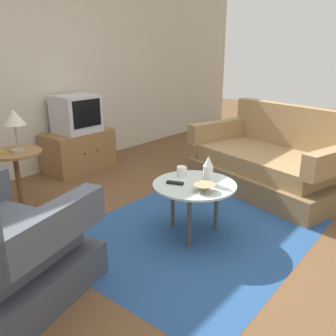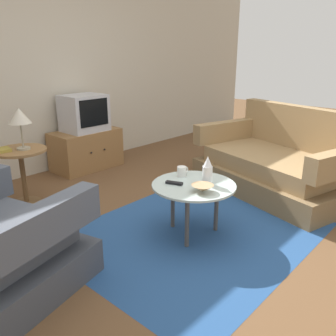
# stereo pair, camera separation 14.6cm
# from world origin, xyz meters

# --- Properties ---
(ground_plane) EXTENTS (16.00, 16.00, 0.00)m
(ground_plane) POSITION_xyz_m (0.00, 0.00, 0.00)
(ground_plane) COLOR brown
(back_wall) EXTENTS (9.00, 0.12, 2.70)m
(back_wall) POSITION_xyz_m (0.00, 2.51, 1.35)
(back_wall) COLOR #BCB29E
(back_wall) RESTS_ON ground
(area_rug) EXTENTS (2.08, 1.74, 0.00)m
(area_rug) POSITION_xyz_m (-0.07, -0.01, 0.00)
(area_rug) COLOR navy
(area_rug) RESTS_ON ground
(couch) EXTENTS (1.41, 1.92, 0.90)m
(couch) POSITION_xyz_m (1.38, -0.08, 0.29)
(couch) COLOR brown
(couch) RESTS_ON ground
(coffee_table) EXTENTS (0.69, 0.69, 0.46)m
(coffee_table) POSITION_xyz_m (-0.08, -0.01, 0.41)
(coffee_table) COLOR #B2C6C1
(coffee_table) RESTS_ON ground
(side_table) EXTENTS (0.51, 0.51, 0.58)m
(side_table) POSITION_xyz_m (-0.72, 1.66, 0.42)
(side_table) COLOR olive
(side_table) RESTS_ON ground
(tv_stand) EXTENTS (0.87, 0.51, 0.51)m
(tv_stand) POSITION_xyz_m (0.41, 2.16, 0.25)
(tv_stand) COLOR olive
(tv_stand) RESTS_ON ground
(television) EXTENTS (0.52, 0.44, 0.46)m
(television) POSITION_xyz_m (0.41, 2.15, 0.74)
(television) COLOR #B7B7BC
(television) RESTS_ON tv_stand
(table_lamp) EXTENTS (0.21, 0.21, 0.41)m
(table_lamp) POSITION_xyz_m (-0.69, 1.63, 0.89)
(table_lamp) COLOR #9E937A
(table_lamp) RESTS_ON side_table
(vase) EXTENTS (0.08, 0.08, 0.24)m
(vase) POSITION_xyz_m (0.00, -0.09, 0.57)
(vase) COLOR white
(vase) RESTS_ON coffee_table
(mug) EXTENTS (0.13, 0.08, 0.09)m
(mug) POSITION_xyz_m (0.01, 0.19, 0.50)
(mug) COLOR white
(mug) RESTS_ON coffee_table
(bowl) EXTENTS (0.18, 0.18, 0.06)m
(bowl) POSITION_xyz_m (-0.16, -0.17, 0.48)
(bowl) COLOR tan
(bowl) RESTS_ON coffee_table
(tv_remote_dark) EXTENTS (0.09, 0.15, 0.02)m
(tv_remote_dark) POSITION_xyz_m (-0.18, 0.11, 0.47)
(tv_remote_dark) COLOR black
(tv_remote_dark) RESTS_ON coffee_table
(book) EXTENTS (0.21, 0.19, 0.03)m
(book) POSITION_xyz_m (-0.89, 1.71, 0.59)
(book) COLOR olive
(book) RESTS_ON side_table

